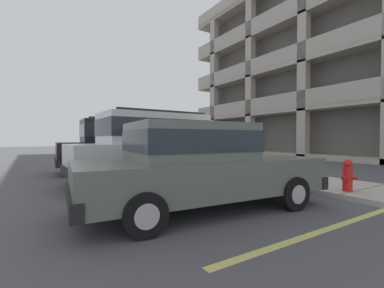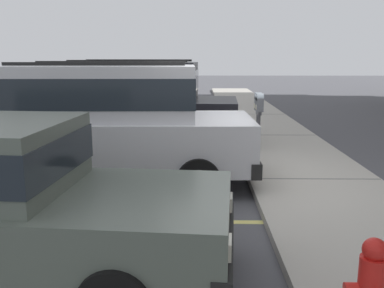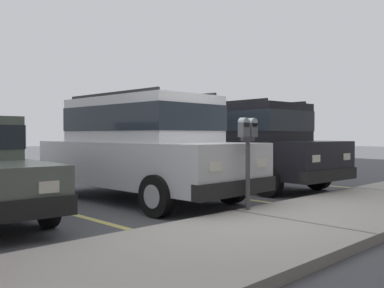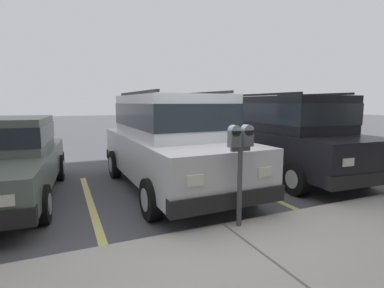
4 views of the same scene
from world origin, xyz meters
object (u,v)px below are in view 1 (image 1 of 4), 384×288
object	(u,v)px
red_sedan	(123,143)
fire_hydrant	(348,176)
dark_hatchback	(199,164)
silver_suv	(155,145)
parking_meter_near	(220,141)

from	to	relation	value
red_sedan	fire_hydrant	bearing A→B (deg)	24.54
fire_hydrant	dark_hatchback	bearing A→B (deg)	-105.10
silver_suv	red_sedan	world-z (taller)	same
red_sedan	dark_hatchback	distance (m)	6.20
parking_meter_near	fire_hydrant	size ratio (longest dim) A/B	2.01
silver_suv	fire_hydrant	world-z (taller)	silver_suv
red_sedan	parking_meter_near	distance (m)	3.86
silver_suv	parking_meter_near	size ratio (longest dim) A/B	3.43
red_sedan	fire_hydrant	distance (m)	7.62
dark_hatchback	parking_meter_near	bearing A→B (deg)	141.55
silver_suv	red_sedan	distance (m)	3.08
red_sedan	dark_hatchback	world-z (taller)	red_sedan
red_sedan	parking_meter_near	size ratio (longest dim) A/B	3.46
parking_meter_near	silver_suv	bearing A→B (deg)	-87.34
red_sedan	fire_hydrant	world-z (taller)	red_sedan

